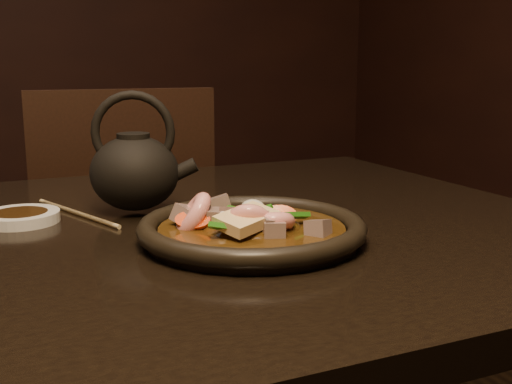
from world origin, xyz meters
name	(u,v)px	position (x,y,z in m)	size (l,w,h in m)	color
chair	(121,256)	(0.31, 0.70, 0.50)	(0.46, 0.46, 0.91)	black
plate	(252,230)	(0.30, -0.11, 0.76)	(0.29, 0.29, 0.03)	black
stirfry	(248,225)	(0.29, -0.11, 0.77)	(0.18, 0.18, 0.07)	#342009
soy_dish	(20,217)	(0.04, 0.11, 0.76)	(0.11, 0.11, 0.02)	silver
chopsticks	(77,213)	(0.12, 0.12, 0.75)	(0.08, 0.22, 0.01)	tan
teapot	(135,169)	(0.21, 0.10, 0.82)	(0.16, 0.13, 0.18)	black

